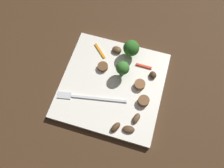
{
  "coord_description": "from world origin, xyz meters",
  "views": [
    {
      "loc": [
        -0.07,
        0.24,
        0.58
      ],
      "look_at": [
        0.0,
        0.0,
        0.02
      ],
      "focal_mm": 37.26,
      "sensor_mm": 36.0,
      "label": 1
    }
  ],
  "objects_px": {
    "sausage_slice_0": "(103,67)",
    "mushroom_3": "(153,75)",
    "fork": "(87,98)",
    "broccoli_floret_0": "(131,48)",
    "sausage_slice_2": "(144,101)",
    "mushroom_2": "(129,129)",
    "pepper_strip_0": "(100,51)",
    "broccoli_floret_1": "(123,68)",
    "pepper_strip_2": "(144,66)",
    "mushroom_0": "(117,50)",
    "sausage_slice_1": "(140,85)",
    "mushroom_4": "(136,118)",
    "plate": "(112,85)",
    "mushroom_1": "(116,127)"
  },
  "relations": [
    {
      "from": "mushroom_2",
      "to": "pepper_strip_0",
      "type": "relative_size",
      "value": 0.55
    },
    {
      "from": "sausage_slice_1",
      "to": "mushroom_3",
      "type": "bearing_deg",
      "value": -125.64
    },
    {
      "from": "pepper_strip_0",
      "to": "pepper_strip_2",
      "type": "bearing_deg",
      "value": 174.44
    },
    {
      "from": "plate",
      "to": "sausage_slice_1",
      "type": "distance_m",
      "value": 0.07
    },
    {
      "from": "sausage_slice_2",
      "to": "mushroom_3",
      "type": "distance_m",
      "value": 0.08
    },
    {
      "from": "pepper_strip_0",
      "to": "broccoli_floret_0",
      "type": "bearing_deg",
      "value": -171.32
    },
    {
      "from": "sausage_slice_1",
      "to": "mushroom_1",
      "type": "distance_m",
      "value": 0.13
    },
    {
      "from": "fork",
      "to": "broccoli_floret_0",
      "type": "distance_m",
      "value": 0.18
    },
    {
      "from": "plate",
      "to": "sausage_slice_1",
      "type": "xyz_separation_m",
      "value": [
        -0.07,
        -0.02,
        0.02
      ]
    },
    {
      "from": "broccoli_floret_1",
      "to": "pepper_strip_2",
      "type": "xyz_separation_m",
      "value": [
        -0.05,
        -0.04,
        -0.03
      ]
    },
    {
      "from": "broccoli_floret_0",
      "to": "broccoli_floret_1",
      "type": "distance_m",
      "value": 0.07
    },
    {
      "from": "sausage_slice_1",
      "to": "mushroom_3",
      "type": "height_order",
      "value": "same"
    },
    {
      "from": "plate",
      "to": "pepper_strip_2",
      "type": "relative_size",
      "value": 6.03
    },
    {
      "from": "pepper_strip_0",
      "to": "pepper_strip_2",
      "type": "distance_m",
      "value": 0.13
    },
    {
      "from": "mushroom_0",
      "to": "mushroom_1",
      "type": "bearing_deg",
      "value": 105.23
    },
    {
      "from": "broccoli_floret_1",
      "to": "pepper_strip_0",
      "type": "xyz_separation_m",
      "value": [
        0.08,
        -0.05,
        -0.03
      ]
    },
    {
      "from": "plate",
      "to": "sausage_slice_0",
      "type": "xyz_separation_m",
      "value": [
        0.04,
        -0.04,
        0.01
      ]
    },
    {
      "from": "mushroom_3",
      "to": "pepper_strip_0",
      "type": "distance_m",
      "value": 0.16
    },
    {
      "from": "broccoli_floret_0",
      "to": "sausage_slice_1",
      "type": "distance_m",
      "value": 0.1
    },
    {
      "from": "broccoli_floret_0",
      "to": "mushroom_4",
      "type": "distance_m",
      "value": 0.19
    },
    {
      "from": "mushroom_0",
      "to": "pepper_strip_2",
      "type": "height_order",
      "value": "mushroom_0"
    },
    {
      "from": "mushroom_3",
      "to": "sausage_slice_2",
      "type": "bearing_deg",
      "value": 84.92
    },
    {
      "from": "broccoli_floret_0",
      "to": "sausage_slice_2",
      "type": "distance_m",
      "value": 0.15
    },
    {
      "from": "pepper_strip_0",
      "to": "sausage_slice_1",
      "type": "bearing_deg",
      "value": 151.6
    },
    {
      "from": "broccoli_floret_1",
      "to": "mushroom_2",
      "type": "distance_m",
      "value": 0.15
    },
    {
      "from": "sausage_slice_2",
      "to": "mushroom_4",
      "type": "relative_size",
      "value": 1.02
    },
    {
      "from": "mushroom_2",
      "to": "pepper_strip_2",
      "type": "xyz_separation_m",
      "value": [
        0.0,
        -0.18,
        -0.0
      ]
    },
    {
      "from": "mushroom_0",
      "to": "mushroom_4",
      "type": "height_order",
      "value": "mushroom_0"
    },
    {
      "from": "broccoli_floret_0",
      "to": "broccoli_floret_1",
      "type": "xyz_separation_m",
      "value": [
        0.01,
        0.07,
        0.0
      ]
    },
    {
      "from": "sausage_slice_0",
      "to": "mushroom_3",
      "type": "distance_m",
      "value": 0.14
    },
    {
      "from": "mushroom_0",
      "to": "mushroom_3",
      "type": "bearing_deg",
      "value": 157.26
    },
    {
      "from": "mushroom_1",
      "to": "mushroom_4",
      "type": "relative_size",
      "value": 1.03
    },
    {
      "from": "sausage_slice_0",
      "to": "pepper_strip_0",
      "type": "relative_size",
      "value": 0.52
    },
    {
      "from": "sausage_slice_1",
      "to": "pepper_strip_2",
      "type": "xyz_separation_m",
      "value": [
        0.0,
        -0.06,
        -0.0
      ]
    },
    {
      "from": "fork",
      "to": "plate",
      "type": "bearing_deg",
      "value": -142.94
    },
    {
      "from": "sausage_slice_0",
      "to": "broccoli_floret_0",
      "type": "bearing_deg",
      "value": -135.27
    },
    {
      "from": "sausage_slice_2",
      "to": "mushroom_2",
      "type": "xyz_separation_m",
      "value": [
        0.02,
        0.08,
        -0.0
      ]
    },
    {
      "from": "broccoli_floret_1",
      "to": "pepper_strip_2",
      "type": "relative_size",
      "value": 1.23
    },
    {
      "from": "sausage_slice_1",
      "to": "plate",
      "type": "bearing_deg",
      "value": 12.7
    },
    {
      "from": "sausage_slice_2",
      "to": "pepper_strip_2",
      "type": "bearing_deg",
      "value": -77.35
    },
    {
      "from": "pepper_strip_0",
      "to": "mushroom_4",
      "type": "bearing_deg",
      "value": 132.15
    },
    {
      "from": "sausage_slice_1",
      "to": "mushroom_0",
      "type": "bearing_deg",
      "value": -44.61
    },
    {
      "from": "broccoli_floret_0",
      "to": "mushroom_0",
      "type": "distance_m",
      "value": 0.05
    },
    {
      "from": "plate",
      "to": "mushroom_3",
      "type": "height_order",
      "value": "mushroom_3"
    },
    {
      "from": "broccoli_floret_1",
      "to": "mushroom_0",
      "type": "distance_m",
      "value": 0.08
    },
    {
      "from": "sausage_slice_1",
      "to": "pepper_strip_2",
      "type": "relative_size",
      "value": 0.64
    },
    {
      "from": "broccoli_floret_1",
      "to": "mushroom_2",
      "type": "bearing_deg",
      "value": 111.42
    },
    {
      "from": "pepper_strip_0",
      "to": "fork",
      "type": "bearing_deg",
      "value": 94.08
    },
    {
      "from": "pepper_strip_2",
      "to": "mushroom_4",
      "type": "bearing_deg",
      "value": 96.16
    },
    {
      "from": "sausage_slice_1",
      "to": "mushroom_1",
      "type": "bearing_deg",
      "value": 76.87
    }
  ]
}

